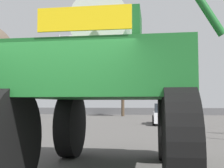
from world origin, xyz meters
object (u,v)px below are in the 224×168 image
(oversize_sprayer, at_px, (107,86))
(bare_tree_far_center, at_px, (123,75))
(streetlight_far_left, at_px, (60,72))
(sedan_ahead, at_px, (165,114))

(oversize_sprayer, bearing_deg, bare_tree_far_center, 5.25)
(oversize_sprayer, xyz_separation_m, streetlight_far_left, (-8.99, 22.77, 2.98))
(oversize_sprayer, relative_size, streetlight_far_left, 0.62)
(streetlight_far_left, bearing_deg, bare_tree_far_center, 31.56)
(sedan_ahead, bearing_deg, bare_tree_far_center, 19.70)
(bare_tree_far_center, bearing_deg, streetlight_far_left, -148.44)
(bare_tree_far_center, bearing_deg, oversize_sprayer, -84.47)
(sedan_ahead, xyz_separation_m, streetlight_far_left, (-10.84, 8.00, 4.21))
(streetlight_far_left, relative_size, bare_tree_far_center, 1.41)
(oversize_sprayer, distance_m, sedan_ahead, 14.94)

